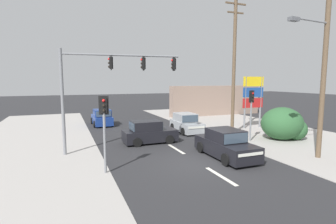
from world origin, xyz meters
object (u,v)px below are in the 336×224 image
(pedestal_signal_left_kerb, at_px, (104,121))
(hatchback_oncoming_mid, at_px, (149,133))
(pedestal_signal_right_kerb, at_px, (251,107))
(hatchback_kerbside_parked, at_px, (186,123))
(utility_pole_foreground_right, at_px, (323,59))
(shopping_plaza_sign, at_px, (253,95))
(hatchback_oncoming_near, at_px, (102,118))
(utility_pole_midground_right, at_px, (234,65))
(sedan_receding_far, at_px, (226,145))
(traffic_signal_mast, at_px, (106,78))

(pedestal_signal_left_kerb, xyz_separation_m, hatchback_oncoming_mid, (3.65, 4.94, -1.71))
(pedestal_signal_right_kerb, relative_size, hatchback_kerbside_parked, 0.97)
(utility_pole_foreground_right, height_order, shopping_plaza_sign, utility_pole_foreground_right)
(pedestal_signal_left_kerb, relative_size, shopping_plaza_sign, 0.77)
(hatchback_oncoming_near, bearing_deg, utility_pole_foreground_right, -58.14)
(pedestal_signal_left_kerb, height_order, hatchback_kerbside_parked, pedestal_signal_left_kerb)
(utility_pole_midground_right, distance_m, sedan_receding_far, 8.04)
(traffic_signal_mast, relative_size, hatchback_oncoming_near, 1.88)
(shopping_plaza_sign, relative_size, hatchback_oncoming_near, 1.26)
(pedestal_signal_right_kerb, height_order, sedan_receding_far, pedestal_signal_right_kerb)
(pedestal_signal_left_kerb, bearing_deg, hatchback_oncoming_near, 83.03)
(hatchback_oncoming_mid, xyz_separation_m, hatchback_kerbside_parked, (4.03, 2.52, 0.00))
(pedestal_signal_left_kerb, bearing_deg, hatchback_kerbside_parked, 44.19)
(traffic_signal_mast, relative_size, hatchback_oncoming_mid, 1.88)
(pedestal_signal_left_kerb, distance_m, hatchback_oncoming_mid, 6.37)
(hatchback_kerbside_parked, bearing_deg, hatchback_oncoming_near, 135.40)
(utility_pole_midground_right, relative_size, hatchback_oncoming_near, 2.84)
(hatchback_kerbside_parked, bearing_deg, traffic_signal_mast, -151.69)
(sedan_receding_far, distance_m, hatchback_kerbside_parked, 7.39)
(pedestal_signal_left_kerb, distance_m, shopping_plaza_sign, 15.63)
(utility_pole_midground_right, xyz_separation_m, hatchback_oncoming_near, (-8.99, 8.18, -4.74))
(utility_pole_midground_right, xyz_separation_m, traffic_signal_mast, (-9.97, -1.55, -1.09))
(traffic_signal_mast, height_order, sedan_receding_far, traffic_signal_mast)
(sedan_receding_far, bearing_deg, pedestal_signal_right_kerb, 34.43)
(utility_pole_midground_right, bearing_deg, traffic_signal_mast, -171.17)
(traffic_signal_mast, bearing_deg, hatchback_oncoming_near, 84.24)
(hatchback_oncoming_mid, bearing_deg, traffic_signal_mast, -157.13)
(pedestal_signal_left_kerb, distance_m, hatchback_kerbside_parked, 10.84)
(traffic_signal_mast, distance_m, hatchback_oncoming_mid, 4.88)
(traffic_signal_mast, bearing_deg, utility_pole_midground_right, 8.83)
(utility_pole_foreground_right, xyz_separation_m, hatchback_oncoming_near, (-9.50, 15.28, -4.66))
(pedestal_signal_right_kerb, xyz_separation_m, hatchback_oncoming_near, (-8.75, 10.65, -1.71))
(utility_pole_midground_right, xyz_separation_m, sedan_receding_far, (-4.05, -5.08, -4.74))
(utility_pole_foreground_right, height_order, sedan_receding_far, utility_pole_foreground_right)
(hatchback_kerbside_parked, bearing_deg, pedestal_signal_left_kerb, -135.81)
(utility_pole_foreground_right, relative_size, pedestal_signal_right_kerb, 2.81)
(pedestal_signal_right_kerb, relative_size, pedestal_signal_left_kerb, 1.00)
(hatchback_oncoming_mid, bearing_deg, shopping_plaza_sign, 10.99)
(pedestal_signal_right_kerb, height_order, hatchback_kerbside_parked, pedestal_signal_right_kerb)
(pedestal_signal_right_kerb, distance_m, hatchback_kerbside_parked, 5.69)
(hatchback_kerbside_parked, bearing_deg, hatchback_oncoming_mid, -147.99)
(hatchback_oncoming_near, relative_size, hatchback_kerbside_parked, 1.00)
(pedestal_signal_right_kerb, relative_size, hatchback_oncoming_mid, 0.98)
(traffic_signal_mast, height_order, pedestal_signal_right_kerb, traffic_signal_mast)
(utility_pole_foreground_right, xyz_separation_m, shopping_plaza_sign, (2.85, 8.82, -2.38))
(pedestal_signal_right_kerb, relative_size, hatchback_oncoming_near, 0.97)
(sedan_receding_far, relative_size, hatchback_kerbside_parked, 1.16)
(traffic_signal_mast, height_order, pedestal_signal_left_kerb, traffic_signal_mast)
(pedestal_signal_right_kerb, bearing_deg, utility_pole_midground_right, 84.47)
(hatchback_oncoming_mid, distance_m, sedan_receding_far, 5.62)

